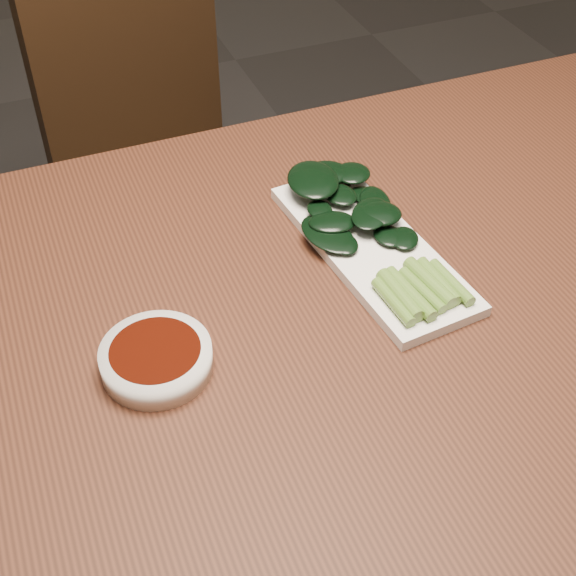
{
  "coord_description": "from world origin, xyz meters",
  "views": [
    {
      "loc": [
        -0.28,
        -0.59,
        1.38
      ],
      "look_at": [
        -0.03,
        0.03,
        0.76
      ],
      "focal_mm": 50.0,
      "sensor_mm": 36.0,
      "label": 1
    }
  ],
  "objects_px": {
    "table": "(321,346)",
    "gai_lan": "(359,219)",
    "serving_plate": "(372,248)",
    "chair_far": "(168,172)",
    "sauce_bowl": "(156,358)"
  },
  "relations": [
    {
      "from": "serving_plate",
      "to": "chair_far",
      "type": "bearing_deg",
      "value": 99.4
    },
    {
      "from": "table",
      "to": "gai_lan",
      "type": "bearing_deg",
      "value": 46.93
    },
    {
      "from": "sauce_bowl",
      "to": "gai_lan",
      "type": "xyz_separation_m",
      "value": [
        0.29,
        0.12,
        0.01
      ]
    },
    {
      "from": "sauce_bowl",
      "to": "table",
      "type": "bearing_deg",
      "value": 7.16
    },
    {
      "from": "chair_far",
      "to": "gai_lan",
      "type": "height_order",
      "value": "chair_far"
    },
    {
      "from": "table",
      "to": "serving_plate",
      "type": "relative_size",
      "value": 4.35
    },
    {
      "from": "sauce_bowl",
      "to": "serving_plate",
      "type": "bearing_deg",
      "value": 16.33
    },
    {
      "from": "gai_lan",
      "to": "sauce_bowl",
      "type": "bearing_deg",
      "value": -157.3
    },
    {
      "from": "chair_far",
      "to": "serving_plate",
      "type": "height_order",
      "value": "chair_far"
    },
    {
      "from": "serving_plate",
      "to": "gai_lan",
      "type": "xyz_separation_m",
      "value": [
        -0.0,
        0.04,
        0.02
      ]
    },
    {
      "from": "table",
      "to": "sauce_bowl",
      "type": "height_order",
      "value": "sauce_bowl"
    },
    {
      "from": "table",
      "to": "chair_far",
      "type": "distance_m",
      "value": 0.72
    },
    {
      "from": "chair_far",
      "to": "serving_plate",
      "type": "relative_size",
      "value": 2.76
    },
    {
      "from": "chair_far",
      "to": "table",
      "type": "bearing_deg",
      "value": -105.21
    },
    {
      "from": "table",
      "to": "sauce_bowl",
      "type": "xyz_separation_m",
      "value": [
        -0.2,
        -0.03,
        0.09
      ]
    }
  ]
}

